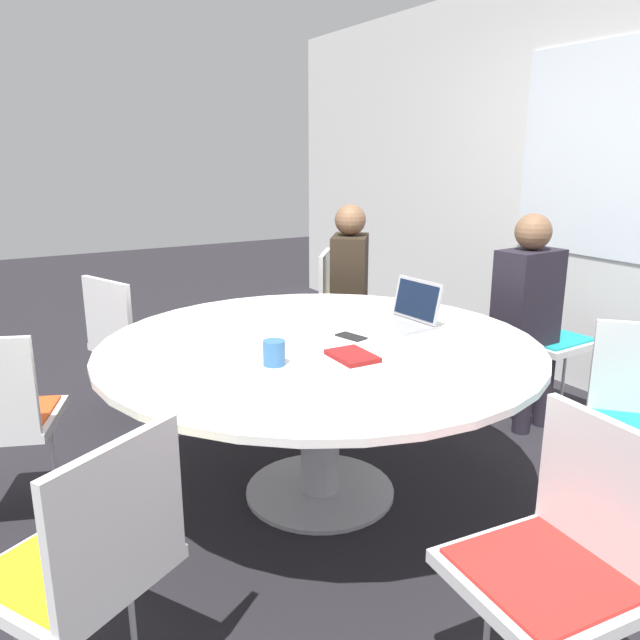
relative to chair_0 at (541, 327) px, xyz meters
The scene contains 13 objects.
ground_plane 1.73m from the chair_0, 83.81° to the right, with size 16.00×16.00×0.00m, color black.
conference_table 1.65m from the chair_0, 83.81° to the right, with size 1.93×1.93×0.74m.
chair_0 is the anchor object (origin of this frame).
chair_1 1.34m from the chair_0, 149.81° to the right, with size 0.61×0.60×0.88m.
chair_2 2.42m from the chair_0, 115.92° to the right, with size 0.56×0.55×0.88m.
chair_4 2.92m from the chair_0, 71.73° to the right, with size 0.58×0.59×0.88m.
chair_5 2.27m from the chair_0, 47.78° to the right, with size 0.47×0.45×0.88m.
person_0 0.32m from the chair_0, 67.03° to the right, with size 0.28×0.37×1.23m.
person_1 1.21m from the chair_0, 140.52° to the right, with size 0.42×0.40×1.23m.
laptop 1.17m from the chair_0, 82.76° to the right, with size 0.32×0.26×0.21m.
spiral_notebook 1.71m from the chair_0, 75.04° to the right, with size 0.21×0.15×0.02m.
coffee_cup 2.00m from the chair_0, 79.77° to the right, with size 0.09×0.09×0.10m.
cell_phone 1.51m from the chair_0, 82.73° to the right, with size 0.15×0.10×0.01m.
Camera 1 is at (2.27, -1.32, 1.55)m, focal length 35.00 mm.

